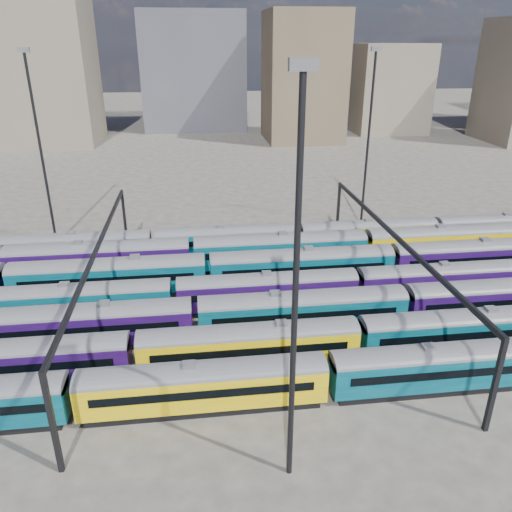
{
  "coord_description": "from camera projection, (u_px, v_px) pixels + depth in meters",
  "views": [
    {
      "loc": [
        -10.29,
        -46.23,
        26.3
      ],
      "look_at": [
        -3.51,
        7.24,
        3.0
      ],
      "focal_mm": 35.0,
      "sensor_mm": 36.0,
      "label": 1
    }
  ],
  "objects": [
    {
      "name": "mast_3",
      "position": [
        369.0,
        134.0,
        71.76
      ],
      "size": [
        1.4,
        0.5,
        25.6
      ],
      "color": "black",
      "rests_on": "ground"
    },
    {
      "name": "rake_6",
      "position": [
        299.0,
        234.0,
        66.78
      ],
      "size": [
        114.94,
        2.81,
        4.71
      ],
      "color": "black",
      "rests_on": "ground"
    },
    {
      "name": "gantry_2",
      "position": [
        393.0,
        244.0,
        52.18
      ],
      "size": [
        0.35,
        40.35,
        8.03
      ],
      "color": "black",
      "rests_on": "ground"
    },
    {
      "name": "mast_2",
      "position": [
        296.0,
        283.0,
        27.57
      ],
      "size": [
        1.4,
        0.5,
        25.6
      ],
      "color": "black",
      "rests_on": "ground"
    },
    {
      "name": "rake_3",
      "position": [
        357.0,
        282.0,
        53.48
      ],
      "size": [
        116.21,
        2.84,
        4.76
      ],
      "color": "black",
      "rests_on": "ground"
    },
    {
      "name": "rake_5",
      "position": [
        280.0,
        247.0,
        61.7
      ],
      "size": [
        108.78,
        3.19,
        5.37
      ],
      "color": "black",
      "rests_on": "ground"
    },
    {
      "name": "gantry_1",
      "position": [
        98.0,
        258.0,
        48.72
      ],
      "size": [
        0.35,
        40.35,
        8.03
      ],
      "color": "black",
      "rests_on": "ground"
    },
    {
      "name": "rake_2",
      "position": [
        195.0,
        314.0,
        46.86
      ],
      "size": [
        123.35,
        3.01,
        5.06
      ],
      "color": "black",
      "rests_on": "ground"
    },
    {
      "name": "ground",
      "position": [
        297.0,
        306.0,
        53.72
      ],
      "size": [
        500.0,
        500.0,
        0.0
      ],
      "primitive_type": "plane",
      "color": "#48433D",
      "rests_on": "ground"
    },
    {
      "name": "rake_0",
      "position": [
        328.0,
        372.0,
        39.0
      ],
      "size": [
        116.0,
        2.83,
        4.76
      ],
      "color": "black",
      "rests_on": "ground"
    },
    {
      "name": "rake_1",
      "position": [
        463.0,
        327.0,
        45.15
      ],
      "size": [
        136.3,
        2.85,
        4.79
      ],
      "color": "black",
      "rests_on": "ground"
    },
    {
      "name": "mast_1",
      "position": [
        40.0,
        144.0,
        64.75
      ],
      "size": [
        1.4,
        0.5,
        25.6
      ],
      "color": "black",
      "rests_on": "ground"
    },
    {
      "name": "rake_4",
      "position": [
        207.0,
        268.0,
        56.09
      ],
      "size": [
        129.23,
        3.15,
        5.31
      ],
      "color": "black",
      "rests_on": "ground"
    }
  ]
}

